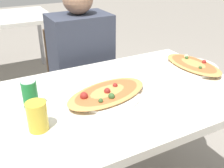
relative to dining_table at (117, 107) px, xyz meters
The scene contains 7 objects.
dining_table is the anchor object (origin of this frame).
chair_far_seated 0.76m from the dining_table, 84.89° to the left, with size 0.40×0.40×0.89m.
person_seated 0.62m from the dining_table, 83.96° to the left, with size 0.40×0.30×1.21m.
pizza_main 0.11m from the dining_table, 169.56° to the right, with size 0.46×0.31×0.06m.
soda_can 0.42m from the dining_table, 169.41° to the left, with size 0.07×0.07×0.12m.
drink_glass 0.44m from the dining_table, 164.98° to the right, with size 0.08×0.08×0.12m.
pizza_second 0.56m from the dining_table, ahead, with size 0.29×0.39×0.05m.
Camera 1 is at (-0.54, -0.97, 1.37)m, focal length 42.00 mm.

